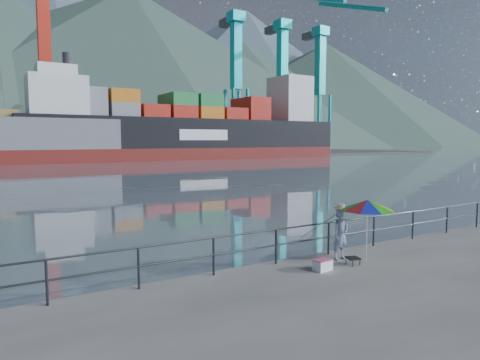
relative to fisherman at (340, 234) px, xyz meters
name	(u,v)px	position (x,y,z in m)	size (l,w,h in m)	color
harbor_water	(9,152)	(-2.90, 128.91, -0.76)	(500.00, 280.00, 0.00)	slate
far_dock	(68,156)	(7.10, 91.91, -0.76)	(200.00, 40.00, 0.40)	#514F4C
guardrail	(246,251)	(-2.90, 0.61, -0.24)	(22.00, 0.06, 1.03)	#2D3033
mountains	(89,73)	(35.91, 206.65, 34.79)	(600.00, 332.80, 80.00)	#385147
port_cranes	(171,85)	(28.10, 82.91, 15.24)	(116.00, 28.00, 38.40)	#B12A18
container_stacks	(172,141)	(32.17, 92.98, 2.46)	(58.00, 8.40, 7.80)	#194CA5
fisherman	(340,234)	(0.00, 0.00, 0.00)	(0.55, 0.36, 1.52)	#2E4789
beach_umbrella	(367,205)	(0.35, -0.68, 0.93)	(1.89, 1.89, 1.85)	white
folding_stool	(353,261)	(-0.09, -0.61, -0.64)	(0.43, 0.43, 0.22)	black
cooler_bag	(322,265)	(-1.17, -0.54, -0.62)	(0.48, 0.32, 0.28)	white
fishing_rod	(322,251)	(0.16, 0.98, -0.76)	(0.02, 0.02, 2.09)	black
container_ship	(200,129)	(28.62, 69.27, 5.04)	(63.78, 10.63, 18.10)	maroon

